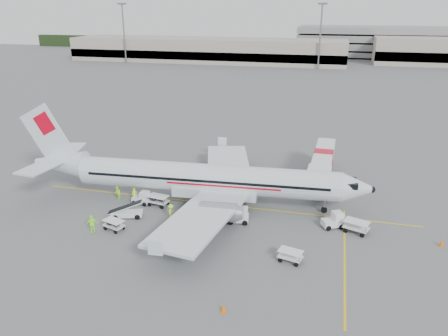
% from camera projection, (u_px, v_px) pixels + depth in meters
% --- Properties ---
extents(ground, '(360.00, 360.00, 0.00)m').
position_uv_depth(ground, '(220.00, 205.00, 50.52)').
color(ground, '#56595B').
extents(stripe_lead, '(44.00, 0.20, 0.01)m').
position_uv_depth(stripe_lead, '(220.00, 205.00, 50.52)').
color(stripe_lead, yellow).
rests_on(stripe_lead, ground).
extents(stripe_cross, '(0.20, 20.00, 0.01)m').
position_uv_depth(stripe_cross, '(345.00, 257.00, 40.01)').
color(stripe_cross, yellow).
rests_on(stripe_cross, ground).
extents(terminal_west, '(110.00, 22.00, 9.00)m').
position_uv_depth(terminal_west, '(207.00, 50.00, 176.12)').
color(terminal_west, gray).
rests_on(terminal_west, ground).
extents(parking_garage, '(62.00, 24.00, 14.00)m').
position_uv_depth(parking_garage, '(372.00, 41.00, 187.33)').
color(parking_garage, slate).
rests_on(parking_garage, ground).
extents(treeline, '(300.00, 3.00, 6.00)m').
position_uv_depth(treeline, '(314.00, 46.00, 208.15)').
color(treeline, black).
rests_on(treeline, ground).
extents(mast_west, '(3.20, 1.20, 22.00)m').
position_uv_depth(mast_west, '(124.00, 34.00, 169.93)').
color(mast_west, slate).
rests_on(mast_west, ground).
extents(mast_center, '(3.20, 1.20, 22.00)m').
position_uv_depth(mast_center, '(320.00, 37.00, 152.49)').
color(mast_center, slate).
rests_on(mast_center, ground).
extents(aircraft, '(41.36, 33.48, 10.84)m').
position_uv_depth(aircraft, '(207.00, 160.00, 48.89)').
color(aircraft, silver).
rests_on(aircraft, ground).
extents(jet_bridge, '(3.57, 16.22, 4.23)m').
position_uv_depth(jet_bridge, '(323.00, 167.00, 56.25)').
color(jet_bridge, silver).
rests_on(jet_bridge, ground).
extents(belt_loader, '(4.65, 2.84, 2.37)m').
position_uv_depth(belt_loader, '(127.00, 207.00, 47.16)').
color(belt_loader, silver).
rests_on(belt_loader, ground).
extents(tug_fore, '(2.48, 2.09, 1.67)m').
position_uv_depth(tug_fore, '(333.00, 220.00, 45.10)').
color(tug_fore, silver).
rests_on(tug_fore, ground).
extents(tug_mid, '(2.38, 1.60, 1.70)m').
position_uv_depth(tug_mid, '(238.00, 215.00, 46.11)').
color(tug_mid, silver).
rests_on(tug_mid, ground).
extents(tug_aft, '(2.10, 1.32, 1.56)m').
position_uv_depth(tug_aft, '(141.00, 197.00, 50.50)').
color(tug_aft, silver).
rests_on(tug_aft, ground).
extents(cart_loaded_a, '(2.58, 1.79, 1.24)m').
position_uv_depth(cart_loaded_a, '(158.00, 201.00, 50.07)').
color(cart_loaded_a, silver).
rests_on(cart_loaded_a, ground).
extents(cart_loaded_b, '(2.40, 1.84, 1.11)m').
position_uv_depth(cart_loaded_b, '(114.00, 225.00, 44.67)').
color(cart_loaded_b, silver).
rests_on(cart_loaded_b, ground).
extents(cart_empty_a, '(2.37, 1.73, 1.11)m').
position_uv_depth(cart_empty_a, '(290.00, 256.00, 39.15)').
color(cart_empty_a, silver).
rests_on(cart_empty_a, ground).
extents(cart_empty_b, '(2.79, 2.20, 1.28)m').
position_uv_depth(cart_empty_b, '(356.00, 227.00, 44.12)').
color(cart_empty_b, silver).
rests_on(cart_empty_b, ground).
extents(cone_nose, '(0.43, 0.43, 0.70)m').
position_uv_depth(cone_nose, '(442.00, 243.00, 41.75)').
color(cone_nose, '#EA6602').
rests_on(cone_nose, ground).
extents(cone_port, '(0.33, 0.33, 0.54)m').
position_uv_depth(cone_port, '(269.00, 171.00, 60.08)').
color(cone_port, '#EA6602').
rests_on(cone_port, ground).
extents(cone_stbd, '(0.43, 0.43, 0.71)m').
position_uv_depth(cone_stbd, '(223.00, 308.00, 32.78)').
color(cone_stbd, '#EA6602').
rests_on(cone_stbd, ground).
extents(crew_a, '(0.71, 0.66, 1.62)m').
position_uv_depth(crew_a, '(135.00, 195.00, 51.19)').
color(crew_a, '#A1FF22').
rests_on(crew_a, ground).
extents(crew_b, '(0.99, 1.02, 1.66)m').
position_uv_depth(crew_b, '(118.00, 193.00, 51.54)').
color(crew_b, '#A1FF22').
rests_on(crew_b, ground).
extents(crew_c, '(0.79, 1.19, 1.72)m').
position_uv_depth(crew_c, '(171.00, 212.00, 46.83)').
color(crew_c, '#A1FF22').
rests_on(crew_c, ground).
extents(crew_d, '(1.21, 0.98, 1.93)m').
position_uv_depth(crew_d, '(92.00, 224.00, 43.99)').
color(crew_d, '#A1FF22').
rests_on(crew_d, ground).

